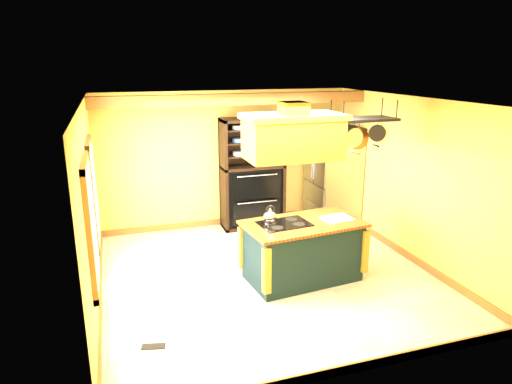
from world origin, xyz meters
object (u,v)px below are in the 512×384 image
refrigerator (332,178)px  hutch (252,185)px  pot_rack (363,126)px  range_hood (293,135)px  kitchen_island (302,250)px

refrigerator → hutch: (-1.60, 0.36, -0.10)m
pot_rack → refrigerator: pot_rack is taller
range_hood → hutch: range_hood is taller
pot_rack → refrigerator: size_ratio=0.52×
pot_rack → refrigerator: bearing=72.5°
range_hood → hutch: bearing=85.9°
pot_rack → refrigerator: (0.68, 2.16, -1.36)m
range_hood → hutch: (0.18, 2.53, -1.39)m
hutch → pot_rack: bearing=-69.9°
kitchen_island → pot_rack: (0.91, 0.01, 1.85)m
kitchen_island → range_hood: 1.78m
hutch → refrigerator: bearing=-12.8°
kitchen_island → range_hood: range_hood is taller
range_hood → pot_rack: (1.10, 0.01, 0.07)m
kitchen_island → pot_rack: pot_rack is taller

